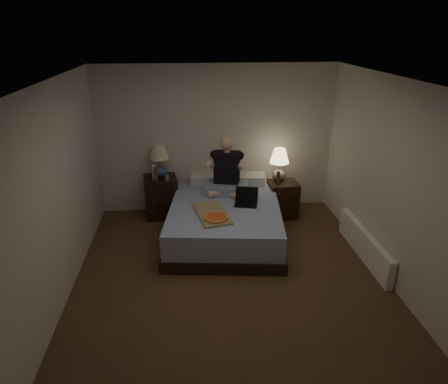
{
  "coord_description": "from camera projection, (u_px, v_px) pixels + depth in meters",
  "views": [
    {
      "loc": [
        -0.51,
        -4.32,
        3.04
      ],
      "look_at": [
        0.0,
        0.9,
        0.85
      ],
      "focal_mm": 32.0,
      "sensor_mm": 36.0,
      "label": 1
    }
  ],
  "objects": [
    {
      "name": "wall_back",
      "position": [
        216.0,
        140.0,
        6.77
      ],
      "size": [
        4.0,
        0.0,
        2.5
      ],
      "primitive_type": "cube",
      "rotation": [
        1.57,
        0.0,
        0.0
      ],
      "color": "silver",
      "rests_on": "ground"
    },
    {
      "name": "wall_left",
      "position": [
        56.0,
        196.0,
        4.53
      ],
      "size": [
        0.0,
        4.5,
        2.5
      ],
      "primitive_type": "cube",
      "rotation": [
        1.57,
        0.0,
        1.57
      ],
      "color": "silver",
      "rests_on": "ground"
    },
    {
      "name": "beer_bottle_right",
      "position": [
        278.0,
        178.0,
        6.56
      ],
      "size": [
        0.06,
        0.06,
        0.23
      ],
      "primitive_type": "cylinder",
      "color": "#61370D",
      "rests_on": "nightstand_right"
    },
    {
      "name": "lamp_right",
      "position": [
        279.0,
        165.0,
        6.65
      ],
      "size": [
        0.4,
        0.4,
        0.56
      ],
      "primitive_type": null,
      "rotation": [
        0.0,
        0.0,
        0.28
      ],
      "color": "gray",
      "rests_on": "nightstand_right"
    },
    {
      "name": "wall_right",
      "position": [
        393.0,
        184.0,
        4.88
      ],
      "size": [
        0.0,
        4.5,
        2.5
      ],
      "primitive_type": "cube",
      "rotation": [
        1.57,
        0.0,
        -1.57
      ],
      "color": "silver",
      "rests_on": "ground"
    },
    {
      "name": "radiator",
      "position": [
        364.0,
        244.0,
        5.61
      ],
      "size": [
        0.1,
        1.6,
        0.4
      ],
      "primitive_type": "cube",
      "color": "white",
      "rests_on": "floor"
    },
    {
      "name": "beer_bottle_left",
      "position": [
        156.0,
        174.0,
        6.49
      ],
      "size": [
        0.06,
        0.06,
        0.23
      ],
      "primitive_type": "cylinder",
      "color": "#61330D",
      "rests_on": "nightstand_left"
    },
    {
      "name": "bed",
      "position": [
        225.0,
        219.0,
        6.18
      ],
      "size": [
        1.88,
        2.36,
        0.54
      ],
      "primitive_type": "cube",
      "rotation": [
        0.0,
        0.0,
        -0.12
      ],
      "color": "#607AC1",
      "rests_on": "floor"
    },
    {
      "name": "water_bottle",
      "position": [
        154.0,
        172.0,
        6.54
      ],
      "size": [
        0.07,
        0.07,
        0.25
      ],
      "primitive_type": "cylinder",
      "color": "silver",
      "rests_on": "nightstand_left"
    },
    {
      "name": "wall_front",
      "position": [
        270.0,
        319.0,
        2.64
      ],
      "size": [
        4.0,
        0.0,
        2.5
      ],
      "primitive_type": "cube",
      "rotation": [
        -1.57,
        0.0,
        0.0
      ],
      "color": "silver",
      "rests_on": "ground"
    },
    {
      "name": "ceiling",
      "position": [
        232.0,
        81.0,
        4.22
      ],
      "size": [
        4.0,
        4.5,
        0.0
      ],
      "primitive_type": "cube",
      "rotation": [
        3.14,
        0.0,
        0.0
      ],
      "color": "white",
      "rests_on": "ground"
    },
    {
      "name": "soda_can",
      "position": [
        167.0,
        178.0,
        6.52
      ],
      "size": [
        0.07,
        0.07,
        0.1
      ],
      "primitive_type": "cylinder",
      "color": "#B9BAB4",
      "rests_on": "nightstand_left"
    },
    {
      "name": "laptop",
      "position": [
        246.0,
        198.0,
        5.97
      ],
      "size": [
        0.4,
        0.35,
        0.24
      ],
      "primitive_type": null,
      "rotation": [
        0.0,
        0.0,
        -0.24
      ],
      "color": "black",
      "rests_on": "bed"
    },
    {
      "name": "person",
      "position": [
        227.0,
        165.0,
        6.28
      ],
      "size": [
        0.76,
        0.66,
        0.93
      ],
      "primitive_type": null,
      "rotation": [
        0.0,
        0.0,
        -0.23
      ],
      "color": "black",
      "rests_on": "bed"
    },
    {
      "name": "nightstand_left",
      "position": [
        161.0,
        197.0,
        6.8
      ],
      "size": [
        0.59,
        0.54,
        0.7
      ],
      "primitive_type": "cube",
      "rotation": [
        0.0,
        0.0,
        0.13
      ],
      "color": "black",
      "rests_on": "floor"
    },
    {
      "name": "nightstand_right",
      "position": [
        283.0,
        199.0,
        6.79
      ],
      "size": [
        0.49,
        0.45,
        0.62
      ],
      "primitive_type": "cube",
      "rotation": [
        0.0,
        0.0,
        0.04
      ],
      "color": "black",
      "rests_on": "floor"
    },
    {
      "name": "lamp_left",
      "position": [
        159.0,
        161.0,
        6.59
      ],
      "size": [
        0.41,
        0.41,
        0.56
      ],
      "primitive_type": null,
      "rotation": [
        0.0,
        0.0,
        -0.32
      ],
      "color": "#2A529B",
      "rests_on": "nightstand_left"
    },
    {
      "name": "floor",
      "position": [
        231.0,
        279.0,
        5.19
      ],
      "size": [
        4.0,
        4.5,
        0.0
      ],
      "primitive_type": "cube",
      "color": "brown",
      "rests_on": "ground"
    },
    {
      "name": "pizza_box",
      "position": [
        216.0,
        218.0,
        5.51
      ],
      "size": [
        0.54,
        0.82,
        0.08
      ],
      "primitive_type": null,
      "rotation": [
        0.0,
        0.0,
        0.2
      ],
      "color": "tan",
      "rests_on": "bed"
    }
  ]
}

